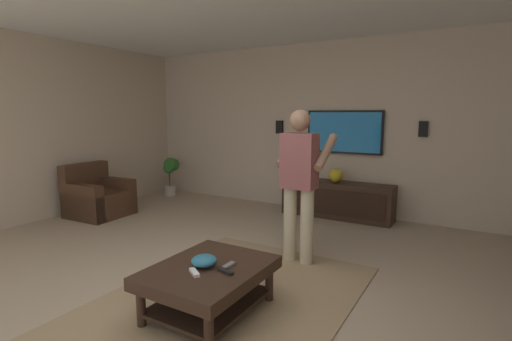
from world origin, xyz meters
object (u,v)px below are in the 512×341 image
Objects in this scene: coffee_table at (209,278)px; wall_speaker_right at (280,127)px; media_console at (337,200)px; person_standing at (300,177)px; vase_round at (336,175)px; bowl at (204,261)px; remote_grey at (228,266)px; armchair at (98,198)px; remote_white at (194,272)px; potted_plant_short at (171,170)px; tv at (344,132)px; wall_speaker_left at (423,129)px; remote_black at (226,271)px.

wall_speaker_right is at bearing 18.63° from coffee_table.
media_console is 1.04× the size of person_standing.
vase_round is 1.36m from wall_speaker_right.
remote_grey is at bearing -65.87° from bowl.
armchair is 0.50× the size of media_console.
bowl reaches higher than coffee_table.
media_console is 1.61m from wall_speaker_right.
remote_grey is (0.23, -0.15, 0.00)m from remote_white.
armchair is 0.85× the size of coffee_table.
vase_round is at bearing -87.23° from potted_plant_short.
remote_white is (-3.31, -3.35, -0.10)m from potted_plant_short.
vase_round is (-0.26, 0.02, -0.65)m from tv.
coffee_table is 4.55× the size of wall_speaker_left.
person_standing is at bearing 6.03° from tv.
remote_black is 1.00× the size of remote_grey.
armchair is 3.86× the size of wall_speaker_right.
remote_black is (-3.35, -0.25, 0.14)m from media_console.
bowl is 1.35× the size of remote_white.
wall_speaker_left is (0.43, -4.44, 0.88)m from potted_plant_short.
person_standing is 2.64m from wall_speaker_right.
remote_grey is (0.09, 0.04, 0.00)m from remote_black.
wall_speaker_right reaches higher than vase_round.
potted_plant_short is (1.67, 0.01, 0.23)m from armchair.
remote_grey is (0.08, -0.18, -0.03)m from bowl.
remote_black is at bearing -158.89° from wall_speaker_right.
remote_grey is at bearing 3.37° from tv.
vase_round is 1.00× the size of wall_speaker_left.
bowl is 0.92× the size of wall_speaker_left.
media_console is at bearing 109.07° from remote_black.
coffee_table is 3.32m from vase_round.
wall_speaker_right reaches higher than remote_white.
person_standing is 1.48m from remote_black.
tv is 5.45× the size of wall_speaker_right.
remote_grey is at bearing -68.32° from coffee_table.
potted_plant_short is 5.08× the size of remote_black.
vase_round is at bearing -50.22° from media_console.
vase_round reaches higher than coffee_table.
potted_plant_short reaches higher than remote_grey.
armchair is 3.86× the size of vase_round.
vase_round is (-0.02, 0.02, 0.39)m from media_console.
remote_white is 4.02m from wall_speaker_left.
coffee_table is 0.61× the size of person_standing.
tv reaches higher than vase_round.
tv is at bearing -176.36° from remote_grey.
coffee_table is 4.94× the size of bowl.
armchair reaches higher than vase_round.
media_console is 1.42× the size of tv.
wall_speaker_left is at bearing 90.66° from tv.
bowl is at bearing 0.47° from tv.
armchair is at bearing -111.75° from remote_grey.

